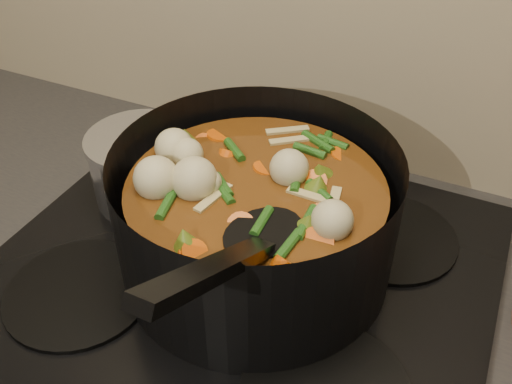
% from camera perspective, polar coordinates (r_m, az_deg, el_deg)
% --- Properties ---
extents(stovetop, '(0.62, 0.54, 0.03)m').
position_cam_1_polar(stovetop, '(0.75, -1.33, -7.71)').
color(stovetop, black).
rests_on(stovetop, counter).
extents(stockpot, '(0.40, 0.49, 0.25)m').
position_cam_1_polar(stockpot, '(0.69, 0.02, -2.65)').
color(stockpot, black).
rests_on(stockpot, stovetop).
extents(saucepan, '(0.15, 0.15, 0.13)m').
position_cam_1_polar(saucepan, '(0.84, -11.16, 2.48)').
color(saucepan, silver).
rests_on(saucepan, stovetop).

